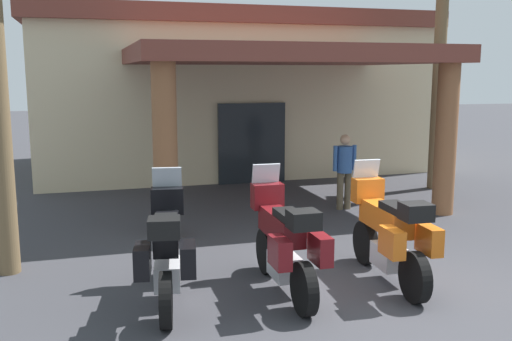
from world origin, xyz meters
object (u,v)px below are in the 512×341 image
motorcycle_orange (390,233)px  pedestrian (345,167)px  motel_building (225,91)px  motorcycle_black (167,249)px  motorcycle_maroon (285,242)px

motorcycle_orange → pedestrian: motorcycle_orange is taller
motel_building → pedestrian: 6.69m
motorcycle_black → motorcycle_maroon: bearing=-84.9°
motorcycle_black → motorcycle_orange: same height
motorcycle_orange → motorcycle_maroon: bearing=92.6°
motorcycle_maroon → motel_building: bearing=-8.6°
motorcycle_orange → motorcycle_black: bearing=90.9°
motorcycle_maroon → motorcycle_orange: same height
motorcycle_black → motorcycle_orange: 3.06m
motel_building → motorcycle_black: bearing=-107.3°
motorcycle_maroon → pedestrian: motorcycle_maroon is taller
motorcycle_maroon → pedestrian: size_ratio=1.38×
motel_building → motorcycle_maroon: (-1.29, -10.67, -1.63)m
motorcycle_orange → pedestrian: (1.09, 4.23, 0.22)m
motorcycle_maroon → motorcycle_orange: 1.53m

